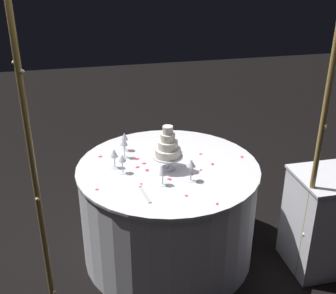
% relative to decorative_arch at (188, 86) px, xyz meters
% --- Properties ---
extents(ground_plane, '(12.00, 12.00, 0.00)m').
position_rel_decorative_arch_xyz_m(ground_plane, '(0.00, -0.51, -1.57)').
color(ground_plane, black).
extents(decorative_arch, '(1.86, 0.06, 2.51)m').
position_rel_decorative_arch_xyz_m(decorative_arch, '(0.00, 0.00, 0.00)').
color(decorative_arch, olive).
rests_on(decorative_arch, ground).
extents(main_table, '(1.37, 1.37, 0.80)m').
position_rel_decorative_arch_xyz_m(main_table, '(0.00, -0.51, -1.17)').
color(main_table, white).
rests_on(main_table, ground).
extents(side_table, '(0.48, 0.48, 0.79)m').
position_rel_decorative_arch_xyz_m(side_table, '(-1.11, -0.11, -1.18)').
color(side_table, white).
rests_on(side_table, ground).
extents(tiered_cake, '(0.22, 0.22, 0.34)m').
position_rel_decorative_arch_xyz_m(tiered_cake, '(0.01, -0.47, -0.60)').
color(tiered_cake, silver).
rests_on(tiered_cake, main_table).
extents(wine_glass_0, '(0.06, 0.06, 0.15)m').
position_rel_decorative_arch_xyz_m(wine_glass_0, '(0.28, -0.85, -0.67)').
color(wine_glass_0, silver).
rests_on(wine_glass_0, main_table).
extents(wine_glass_1, '(0.06, 0.06, 0.15)m').
position_rel_decorative_arch_xyz_m(wine_glass_1, '(0.10, -0.25, -0.67)').
color(wine_glass_1, silver).
rests_on(wine_glass_1, main_table).
extents(wine_glass_2, '(0.06, 0.06, 0.15)m').
position_rel_decorative_arch_xyz_m(wine_glass_2, '(0.34, -0.48, -0.67)').
color(wine_glass_2, silver).
rests_on(wine_glass_2, main_table).
extents(wine_glass_3, '(0.06, 0.06, 0.15)m').
position_rel_decorative_arch_xyz_m(wine_glass_3, '(0.39, -0.57, -0.67)').
color(wine_glass_3, silver).
rests_on(wine_glass_3, main_table).
extents(wine_glass_4, '(0.06, 0.06, 0.17)m').
position_rel_decorative_arch_xyz_m(wine_glass_4, '(-0.11, -0.26, -0.65)').
color(wine_glass_4, silver).
rests_on(wine_glass_4, main_table).
extents(wine_glass_5, '(0.06, 0.06, 0.17)m').
position_rel_decorative_arch_xyz_m(wine_glass_5, '(-0.08, -0.75, -0.65)').
color(wine_glass_5, silver).
rests_on(wine_glass_5, main_table).
extents(wine_glass_6, '(0.06, 0.06, 0.17)m').
position_rel_decorative_arch_xyz_m(wine_glass_6, '(0.30, -0.72, -0.65)').
color(wine_glass_6, silver).
rests_on(wine_glass_6, main_table).
extents(cake_knife, '(0.06, 0.30, 0.01)m').
position_rel_decorative_arch_xyz_m(cake_knife, '(0.25, -0.20, -0.77)').
color(cake_knife, silver).
rests_on(cake_knife, main_table).
extents(rose_petal_0, '(0.03, 0.04, 0.00)m').
position_rel_decorative_arch_xyz_m(rose_petal_0, '(-0.33, -0.46, -0.77)').
color(rose_petal_0, '#E02D47').
rests_on(rose_petal_0, main_table).
extents(rose_petal_1, '(0.04, 0.03, 0.00)m').
position_rel_decorative_arch_xyz_m(rose_petal_1, '(-0.09, -0.64, -0.77)').
color(rose_petal_1, '#E02D47').
rests_on(rose_petal_1, main_table).
extents(rose_petal_2, '(0.04, 0.03, 0.00)m').
position_rel_decorative_arch_xyz_m(rose_petal_2, '(0.17, -0.59, -0.77)').
color(rose_petal_2, '#E02D47').
rests_on(rose_petal_2, main_table).
extents(rose_petal_3, '(0.02, 0.03, 0.00)m').
position_rel_decorative_arch_xyz_m(rose_petal_3, '(-0.19, 0.07, -0.77)').
color(rose_petal_3, '#E02D47').
rests_on(rose_petal_3, main_table).
extents(rose_petal_4, '(0.03, 0.04, 0.00)m').
position_rel_decorative_arch_xyz_m(rose_petal_4, '(0.16, -0.48, -0.77)').
color(rose_petal_4, '#E02D47').
rests_on(rose_petal_4, main_table).
extents(rose_petal_5, '(0.03, 0.02, 0.00)m').
position_rel_decorative_arch_xyz_m(rose_petal_5, '(0.54, -0.28, -0.77)').
color(rose_petal_5, '#E02D47').
rests_on(rose_petal_5, main_table).
extents(rose_petal_6, '(0.03, 0.04, 0.00)m').
position_rel_decorative_arch_xyz_m(rose_petal_6, '(-0.59, -0.53, -0.77)').
color(rose_petal_6, '#E02D47').
rests_on(rose_petal_6, main_table).
extents(rose_petal_7, '(0.04, 0.04, 0.00)m').
position_rel_decorative_arch_xyz_m(rose_petal_7, '(0.23, -0.54, -0.77)').
color(rose_petal_7, '#E02D47').
rests_on(rose_petal_7, main_table).
extents(rose_petal_8, '(0.03, 0.03, 0.00)m').
position_rel_decorative_arch_xyz_m(rose_petal_8, '(-0.03, -0.07, -0.77)').
color(rose_petal_8, '#E02D47').
rests_on(rose_petal_8, main_table).
extents(rose_petal_9, '(0.03, 0.02, 0.00)m').
position_rel_decorative_arch_xyz_m(rose_petal_9, '(-0.30, -0.65, -0.77)').
color(rose_petal_9, '#E02D47').
rests_on(rose_petal_9, main_table).
extents(rose_petal_10, '(0.03, 0.03, 0.00)m').
position_rel_decorative_arch_xyz_m(rose_petal_10, '(0.21, -0.81, -0.77)').
color(rose_petal_10, '#E02D47').
rests_on(rose_petal_10, main_table).
extents(rose_petal_11, '(0.04, 0.04, 0.00)m').
position_rel_decorative_arch_xyz_m(rose_petal_11, '(0.03, -0.31, -0.77)').
color(rose_petal_11, '#E02D47').
rests_on(rose_petal_11, main_table).
extents(rose_petal_12, '(0.03, 0.04, 0.00)m').
position_rel_decorative_arch_xyz_m(rose_petal_12, '(-0.14, -0.34, -0.77)').
color(rose_petal_12, '#E02D47').
rests_on(rose_petal_12, main_table).
extents(rose_petal_13, '(0.03, 0.02, 0.00)m').
position_rel_decorative_arch_xyz_m(rose_petal_13, '(0.48, -0.78, -0.77)').
color(rose_petal_13, '#E02D47').
rests_on(rose_petal_13, main_table).
extents(rose_petal_14, '(0.05, 0.04, 0.00)m').
position_rel_decorative_arch_xyz_m(rose_petal_14, '(0.21, -0.67, -0.77)').
color(rose_petal_14, '#E02D47').
rests_on(rose_petal_14, main_table).
extents(rose_petal_15, '(0.05, 0.04, 0.00)m').
position_rel_decorative_arch_xyz_m(rose_petal_15, '(0.25, -0.29, -0.77)').
color(rose_petal_15, '#E02D47').
rests_on(rose_petal_15, main_table).
extents(rose_petal_16, '(0.03, 0.03, 0.00)m').
position_rel_decorative_arch_xyz_m(rose_petal_16, '(-0.22, -0.39, -0.77)').
color(rose_petal_16, '#E02D47').
rests_on(rose_petal_16, main_table).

